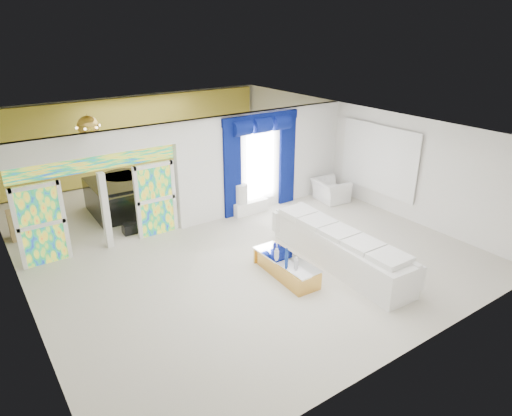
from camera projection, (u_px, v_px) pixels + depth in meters
floor at (222, 234)px, 12.42m from camera, size 12.00×12.00×0.00m
dividing_wall at (265, 160)px, 13.74m from camera, size 5.70×0.18×3.00m
dividing_header at (93, 144)px, 10.64m from camera, size 4.30×0.18×0.55m
stained_panel_left at (41, 225)px, 10.55m from camera, size 0.95×0.04×2.00m
stained_panel_right at (156, 200)px, 12.05m from camera, size 0.95×0.04×2.00m
stained_transom at (96, 163)px, 10.82m from camera, size 4.00×0.05×0.35m
window_pane at (260, 164)px, 13.55m from camera, size 1.00×0.02×2.30m
blue_drape_left at (232, 171)px, 13.02m from camera, size 0.55×0.10×2.80m
blue_drape_right at (287, 160)px, 14.07m from camera, size 0.55×0.10×2.80m
blue_pelmet at (261, 118)px, 13.00m from camera, size 2.60×0.12×0.25m
wall_mirror at (378, 159)px, 13.66m from camera, size 0.04×2.70×1.90m
gold_curtains at (138, 138)px, 16.33m from camera, size 9.70×0.12×2.90m
white_sofa at (339, 249)px, 10.73m from camera, size 1.10×4.13×0.78m
coffee_table at (286, 267)px, 10.32m from camera, size 0.70×1.84×0.40m
console_table at (250, 207)px, 13.72m from camera, size 1.14×0.38×0.38m
table_lamp at (241, 194)px, 13.38m from camera, size 0.36×0.36×0.58m
armchair at (330, 190)px, 14.60m from camera, size 1.05×1.16×0.69m
grand_piano at (117, 198)px, 13.60m from camera, size 1.54×1.99×0.99m
piano_bench at (138, 227)px, 12.52m from camera, size 0.84×0.35×0.28m
tv_console at (20, 224)px, 12.06m from camera, size 0.54×0.49×0.78m
chandelier at (88, 126)px, 12.78m from camera, size 0.60×0.60×0.60m
decanters at (284, 255)px, 10.29m from camera, size 0.19×0.89×0.24m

